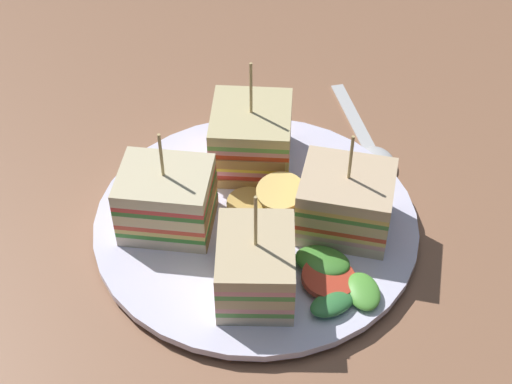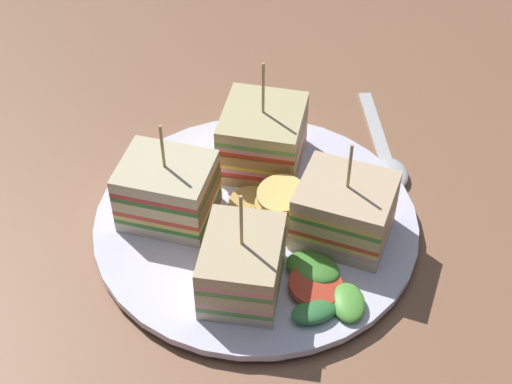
% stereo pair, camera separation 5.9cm
% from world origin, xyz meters
% --- Properties ---
extents(ground_plane, '(1.29, 0.89, 0.02)m').
position_xyz_m(ground_plane, '(0.00, 0.00, -0.01)').
color(ground_plane, '#946347').
extents(plate, '(0.26, 0.26, 0.01)m').
position_xyz_m(plate, '(0.00, 0.00, 0.01)').
color(plate, white).
rests_on(plate, ground_plane).
extents(sandwich_wedge_0, '(0.07, 0.08, 0.09)m').
position_xyz_m(sandwich_wedge_0, '(-0.02, -0.07, 0.04)').
color(sandwich_wedge_0, beige).
rests_on(sandwich_wedge_0, plate).
extents(sandwich_wedge_1, '(0.09, 0.08, 0.09)m').
position_xyz_m(sandwich_wedge_1, '(0.06, -0.02, 0.04)').
color(sandwich_wedge_1, beige).
rests_on(sandwich_wedge_1, plate).
extents(sandwich_wedge_2, '(0.08, 0.09, 0.10)m').
position_xyz_m(sandwich_wedge_2, '(0.01, 0.07, 0.04)').
color(sandwich_wedge_2, '#DDBA89').
rests_on(sandwich_wedge_2, plate).
extents(sandwich_wedge_3, '(0.09, 0.08, 0.09)m').
position_xyz_m(sandwich_wedge_3, '(-0.07, 0.01, 0.04)').
color(sandwich_wedge_3, beige).
rests_on(sandwich_wedge_3, plate).
extents(chip_pile, '(0.07, 0.06, 0.03)m').
position_xyz_m(chip_pile, '(0.02, 0.00, 0.03)').
color(chip_pile, '#D8AE59').
rests_on(chip_pile, plate).
extents(salad_garnish, '(0.06, 0.08, 0.01)m').
position_xyz_m(salad_garnish, '(0.04, -0.08, 0.02)').
color(salad_garnish, '#458C32').
rests_on(salad_garnish, plate).
extents(spoon, '(0.03, 0.14, 0.01)m').
position_xyz_m(spoon, '(0.12, 0.06, 0.00)').
color(spoon, silver).
rests_on(spoon, ground_plane).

